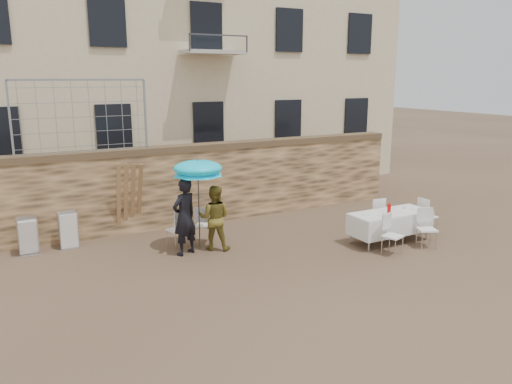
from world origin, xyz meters
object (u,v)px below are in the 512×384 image
banquet_table (390,214)px  man_suit (184,217)px  couple_chair_left (177,228)px  couple_chair_right (204,224)px  table_chair_side (427,215)px  table_chair_front_left (393,235)px  umbrella (198,171)px  soda_bottle (389,209)px  chair_stack_right (67,228)px  table_chair_back (375,215)px  chair_stack_left (27,233)px  table_chair_front_right (427,228)px  woman_dress (214,218)px

banquet_table → man_suit: bearing=162.4°
couple_chair_left → couple_chair_right: same height
table_chair_side → table_chair_front_left: bearing=112.1°
umbrella → banquet_table: (4.47, -1.65, -1.21)m
soda_bottle → chair_stack_right: size_ratio=0.28×
couple_chair_right → table_chair_back: size_ratio=1.00×
man_suit → chair_stack_right: size_ratio=1.98×
table_chair_side → chair_stack_right: bearing=67.7°
banquet_table → chair_stack_left: bearing=156.9°
table_chair_front_left → table_chair_front_right: same height
man_suit → table_chair_side: (6.27, -1.45, -0.43)m
soda_bottle → banquet_table: bearing=36.9°
soda_bottle → table_chair_side: (1.60, 0.25, -0.43)m
couple_chair_left → soda_bottle: 5.20m
woman_dress → chair_stack_right: 3.66m
table_chair_back → table_chair_front_right: bearing=107.7°
man_suit → table_chair_side: size_ratio=1.90×
couple_chair_right → table_chair_front_right: 5.47m
man_suit → table_chair_back: man_suit is taller
banquet_table → couple_chair_right: bearing=153.3°
umbrella → soda_bottle: (4.27, -1.80, -1.03)m
couple_chair_right → table_chair_back: bearing=-158.3°
soda_bottle → couple_chair_right: bearing=150.5°
couple_chair_right → table_chair_side: size_ratio=1.00×
table_chair_side → soda_bottle: bearing=97.9°
couple_chair_right → table_chair_side: same height
couple_chair_right → umbrella: bearing=94.5°
table_chair_front_left → table_chair_back: 1.74m
couple_chair_left → couple_chair_right: size_ratio=1.00×
soda_bottle → chair_stack_left: 8.71m
woman_dress → banquet_table: woman_dress is taller
table_chair_back → table_chair_side: size_ratio=1.00×
table_chair_front_left → table_chair_front_right: (1.10, 0.00, 0.00)m
man_suit → banquet_table: size_ratio=0.87×
man_suit → soda_bottle: 4.96m
table_chair_front_left → table_chair_front_right: size_ratio=1.00×
woman_dress → umbrella: (-0.35, 0.10, 1.15)m
table_chair_back → table_chair_front_left: bearing=69.4°
soda_bottle → table_chair_side: 1.67m
table_chair_back → chair_stack_right: 7.88m
couple_chair_left → man_suit: bearing=73.1°
table_chair_back → couple_chair_left: bearing=-7.6°
man_suit → couple_chair_right: (0.70, 0.55, -0.43)m
woman_dress → soda_bottle: bearing=-170.5°
table_chair_front_right → table_chair_side: size_ratio=1.00×
woman_dress → chair_stack_right: woman_dress is taller
soda_bottle → table_chair_back: bearing=67.2°
umbrella → couple_chair_right: bearing=56.3°
table_chair_front_left → chair_stack_right: size_ratio=1.04×
soda_bottle → table_chair_side: soda_bottle is taller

